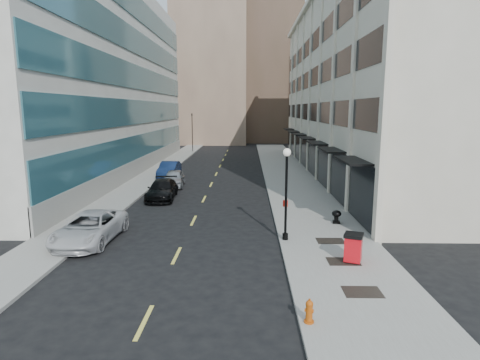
{
  "coord_description": "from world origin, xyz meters",
  "views": [
    {
      "loc": [
        3.34,
        -15.93,
        6.82
      ],
      "look_at": [
        2.82,
        10.93,
        2.04
      ],
      "focal_mm": 30.0,
      "sensor_mm": 36.0,
      "label": 1
    }
  ],
  "objects_px": {
    "urn_planter": "(337,215)",
    "sign_post": "(285,212)",
    "car_blue_sedan": "(169,170)",
    "traffic_signal": "(192,116)",
    "car_black_pickup": "(162,190)",
    "fire_hydrant": "(309,311)",
    "car_white_van": "(90,228)",
    "lamppost": "(286,186)",
    "trash_bin": "(353,247)",
    "car_silver_sedan": "(174,178)"
  },
  "relations": [
    {
      "from": "car_blue_sedan",
      "to": "sign_post",
      "type": "distance_m",
      "value": 21.98
    },
    {
      "from": "car_blue_sedan",
      "to": "sign_post",
      "type": "xyz_separation_m",
      "value": [
        9.88,
        -19.62,
        0.78
      ]
    },
    {
      "from": "fire_hydrant",
      "to": "lamppost",
      "type": "height_order",
      "value": "lamppost"
    },
    {
      "from": "trash_bin",
      "to": "urn_planter",
      "type": "relative_size",
      "value": 1.67
    },
    {
      "from": "car_white_van",
      "to": "sign_post",
      "type": "distance_m",
      "value": 10.14
    },
    {
      "from": "fire_hydrant",
      "to": "car_blue_sedan",
      "type": "bearing_deg",
      "value": 126.24
    },
    {
      "from": "lamppost",
      "to": "car_blue_sedan",
      "type": "bearing_deg",
      "value": 116.4
    },
    {
      "from": "car_blue_sedan",
      "to": "lamppost",
      "type": "xyz_separation_m",
      "value": [
        9.88,
        -19.9,
        2.21
      ]
    },
    {
      "from": "car_black_pickup",
      "to": "urn_planter",
      "type": "relative_size",
      "value": 6.5
    },
    {
      "from": "traffic_signal",
      "to": "car_blue_sedan",
      "type": "height_order",
      "value": "traffic_signal"
    },
    {
      "from": "sign_post",
      "to": "lamppost",
      "type": "bearing_deg",
      "value": -78.2
    },
    {
      "from": "car_white_van",
      "to": "sign_post",
      "type": "height_order",
      "value": "sign_post"
    },
    {
      "from": "sign_post",
      "to": "fire_hydrant",
      "type": "bearing_deg",
      "value": -78.2
    },
    {
      "from": "lamppost",
      "to": "fire_hydrant",
      "type": "bearing_deg",
      "value": -90.0
    },
    {
      "from": "fire_hydrant",
      "to": "trash_bin",
      "type": "height_order",
      "value": "trash_bin"
    },
    {
      "from": "trash_bin",
      "to": "car_white_van",
      "type": "bearing_deg",
      "value": -170.93
    },
    {
      "from": "car_blue_sedan",
      "to": "fire_hydrant",
      "type": "height_order",
      "value": "car_blue_sedan"
    },
    {
      "from": "car_silver_sedan",
      "to": "fire_hydrant",
      "type": "relative_size",
      "value": 5.42
    },
    {
      "from": "car_silver_sedan",
      "to": "sign_post",
      "type": "height_order",
      "value": "sign_post"
    },
    {
      "from": "traffic_signal",
      "to": "car_blue_sedan",
      "type": "bearing_deg",
      "value": -87.81
    },
    {
      "from": "car_silver_sedan",
      "to": "car_blue_sedan",
      "type": "height_order",
      "value": "car_blue_sedan"
    },
    {
      "from": "traffic_signal",
      "to": "car_black_pickup",
      "type": "xyz_separation_m",
      "value": [
        2.3,
        -34.0,
        -4.99
      ]
    },
    {
      "from": "trash_bin",
      "to": "urn_planter",
      "type": "height_order",
      "value": "trash_bin"
    },
    {
      "from": "fire_hydrant",
      "to": "sign_post",
      "type": "relative_size",
      "value": 0.37
    },
    {
      "from": "car_silver_sedan",
      "to": "car_blue_sedan",
      "type": "distance_m",
      "value": 5.08
    },
    {
      "from": "car_white_van",
      "to": "trash_bin",
      "type": "distance_m",
      "value": 13.12
    },
    {
      "from": "trash_bin",
      "to": "urn_planter",
      "type": "xyz_separation_m",
      "value": [
        0.59,
        6.07,
        -0.22
      ]
    },
    {
      "from": "car_white_van",
      "to": "car_black_pickup",
      "type": "relative_size",
      "value": 1.09
    },
    {
      "from": "lamppost",
      "to": "car_silver_sedan",
      "type": "bearing_deg",
      "value": 119.52
    },
    {
      "from": "traffic_signal",
      "to": "urn_planter",
      "type": "relative_size",
      "value": 9.05
    },
    {
      "from": "car_white_van",
      "to": "lamppost",
      "type": "distance_m",
      "value": 10.35
    },
    {
      "from": "fire_hydrant",
      "to": "sign_post",
      "type": "distance_m",
      "value": 8.53
    },
    {
      "from": "lamppost",
      "to": "urn_planter",
      "type": "height_order",
      "value": "lamppost"
    },
    {
      "from": "car_white_van",
      "to": "lamppost",
      "type": "height_order",
      "value": "lamppost"
    },
    {
      "from": "urn_planter",
      "to": "sign_post",
      "type": "bearing_deg",
      "value": -139.79
    },
    {
      "from": "fire_hydrant",
      "to": "lamppost",
      "type": "relative_size",
      "value": 0.16
    },
    {
      "from": "trash_bin",
      "to": "car_silver_sedan",
      "type": "bearing_deg",
      "value": 143.53
    },
    {
      "from": "car_blue_sedan",
      "to": "fire_hydrant",
      "type": "bearing_deg",
      "value": -69.7
    },
    {
      "from": "lamppost",
      "to": "sign_post",
      "type": "relative_size",
      "value": 2.24
    },
    {
      "from": "car_blue_sedan",
      "to": "lamppost",
      "type": "bearing_deg",
      "value": -62.68
    },
    {
      "from": "traffic_signal",
      "to": "fire_hydrant",
      "type": "bearing_deg",
      "value": -78.31
    },
    {
      "from": "car_white_van",
      "to": "car_black_pickup",
      "type": "bearing_deg",
      "value": 83.11
    },
    {
      "from": "car_blue_sedan",
      "to": "sign_post",
      "type": "height_order",
      "value": "sign_post"
    },
    {
      "from": "car_white_van",
      "to": "car_silver_sedan",
      "type": "bearing_deg",
      "value": 86.05
    },
    {
      "from": "car_blue_sedan",
      "to": "trash_bin",
      "type": "height_order",
      "value": "car_blue_sedan"
    },
    {
      "from": "car_blue_sedan",
      "to": "sign_post",
      "type": "bearing_deg",
      "value": -62.34
    },
    {
      "from": "car_black_pickup",
      "to": "trash_bin",
      "type": "height_order",
      "value": "car_black_pickup"
    },
    {
      "from": "traffic_signal",
      "to": "urn_planter",
      "type": "bearing_deg",
      "value": -70.99
    },
    {
      "from": "car_white_van",
      "to": "lamppost",
      "type": "xyz_separation_m",
      "value": [
        10.1,
        0.14,
        2.24
      ]
    },
    {
      "from": "lamppost",
      "to": "sign_post",
      "type": "bearing_deg",
      "value": 90.0
    }
  ]
}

